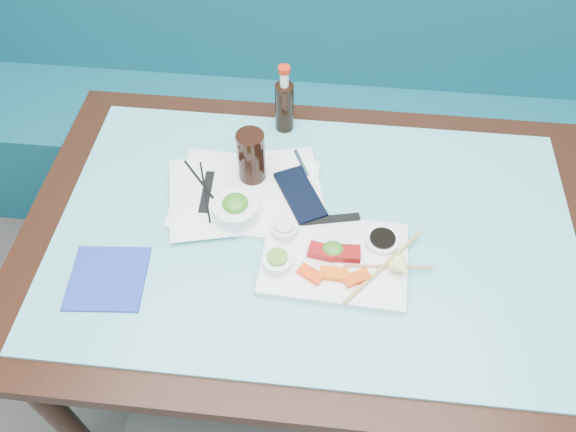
# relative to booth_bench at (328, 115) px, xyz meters

# --- Properties ---
(booth_bench) EXTENTS (3.00, 0.56, 1.17)m
(booth_bench) POSITION_rel_booth_bench_xyz_m (0.00, 0.00, 0.00)
(booth_bench) COLOR #0F5362
(booth_bench) RESTS_ON ground
(dining_table) EXTENTS (1.40, 0.90, 0.75)m
(dining_table) POSITION_rel_booth_bench_xyz_m (0.00, -0.84, 0.29)
(dining_table) COLOR black
(dining_table) RESTS_ON ground
(glass_top) EXTENTS (1.22, 0.76, 0.01)m
(glass_top) POSITION_rel_booth_bench_xyz_m (0.00, -0.84, 0.38)
(glass_top) COLOR #5BB0B7
(glass_top) RESTS_ON dining_table
(sashimi_plate) EXTENTS (0.33, 0.25, 0.02)m
(sashimi_plate) POSITION_rel_booth_bench_xyz_m (0.05, -0.92, 0.39)
(sashimi_plate) COLOR white
(sashimi_plate) RESTS_ON glass_top
(salmon_left) EXTENTS (0.06, 0.05, 0.01)m
(salmon_left) POSITION_rel_booth_bench_xyz_m (0.00, -0.98, 0.41)
(salmon_left) COLOR #FF3A0A
(salmon_left) RESTS_ON sashimi_plate
(salmon_mid) EXTENTS (0.06, 0.03, 0.01)m
(salmon_mid) POSITION_rel_booth_bench_xyz_m (0.05, -0.97, 0.41)
(salmon_mid) COLOR #FF590A
(salmon_mid) RESTS_ON sashimi_plate
(salmon_right) EXTENTS (0.06, 0.05, 0.01)m
(salmon_right) POSITION_rel_booth_bench_xyz_m (0.10, -0.98, 0.41)
(salmon_right) COLOR #F24509
(salmon_right) RESTS_ON sashimi_plate
(tuna_left) EXTENTS (0.06, 0.05, 0.02)m
(tuna_left) POSITION_rel_booth_bench_xyz_m (0.02, -0.92, 0.41)
(tuna_left) COLOR maroon
(tuna_left) RESTS_ON sashimi_plate
(tuna_right) EXTENTS (0.06, 0.04, 0.02)m
(tuna_right) POSITION_rel_booth_bench_xyz_m (0.08, -0.92, 0.41)
(tuna_right) COLOR maroon
(tuna_right) RESTS_ON sashimi_plate
(seaweed_garnish) EXTENTS (0.06, 0.06, 0.03)m
(seaweed_garnish) POSITION_rel_booth_bench_xyz_m (0.05, -0.91, 0.41)
(seaweed_garnish) COLOR #35751B
(seaweed_garnish) RESTS_ON sashimi_plate
(ramekin_wasabi) EXTENTS (0.07, 0.07, 0.03)m
(ramekin_wasabi) POSITION_rel_booth_bench_xyz_m (-0.07, -0.96, 0.41)
(ramekin_wasabi) COLOR white
(ramekin_wasabi) RESTS_ON sashimi_plate
(wasabi_fill) EXTENTS (0.05, 0.05, 0.01)m
(wasabi_fill) POSITION_rel_booth_bench_xyz_m (-0.07, -0.96, 0.43)
(wasabi_fill) COLOR olive
(wasabi_fill) RESTS_ON ramekin_wasabi
(ramekin_ginger) EXTENTS (0.07, 0.07, 0.03)m
(ramekin_ginger) POSITION_rel_booth_bench_xyz_m (-0.07, -0.87, 0.41)
(ramekin_ginger) COLOR white
(ramekin_ginger) RESTS_ON sashimi_plate
(ginger_fill) EXTENTS (0.05, 0.05, 0.01)m
(ginger_fill) POSITION_rel_booth_bench_xyz_m (-0.07, -0.87, 0.43)
(ginger_fill) COLOR #F1DAC6
(ginger_fill) RESTS_ON ramekin_ginger
(soy_dish) EXTENTS (0.09, 0.09, 0.02)m
(soy_dish) POSITION_rel_booth_bench_xyz_m (0.16, -0.87, 0.41)
(soy_dish) COLOR white
(soy_dish) RESTS_ON sashimi_plate
(soy_fill) EXTENTS (0.07, 0.07, 0.01)m
(soy_fill) POSITION_rel_booth_bench_xyz_m (0.16, -0.87, 0.42)
(soy_fill) COLOR black
(soy_fill) RESTS_ON soy_dish
(lemon_wedge) EXTENTS (0.06, 0.06, 0.05)m
(lemon_wedge) POSITION_rel_booth_bench_xyz_m (0.20, -0.95, 0.42)
(lemon_wedge) COLOR #F7FF78
(lemon_wedge) RESTS_ON sashimi_plate
(chopstick_sleeve) EXTENTS (0.14, 0.05, 0.00)m
(chopstick_sleeve) POSITION_rel_booth_bench_xyz_m (0.04, -0.82, 0.40)
(chopstick_sleeve) COLOR black
(chopstick_sleeve) RESTS_ON sashimi_plate
(wooden_chopstick_a) EXTENTS (0.17, 0.21, 0.01)m
(wooden_chopstick_a) POSITION_rel_booth_bench_xyz_m (0.16, -0.94, 0.40)
(wooden_chopstick_a) COLOR tan
(wooden_chopstick_a) RESTS_ON sashimi_plate
(wooden_chopstick_b) EXTENTS (0.20, 0.02, 0.01)m
(wooden_chopstick_b) POSITION_rel_booth_bench_xyz_m (0.17, -0.94, 0.40)
(wooden_chopstick_b) COLOR #AE7552
(wooden_chopstick_b) RESTS_ON sashimi_plate
(serving_tray) EXTENTS (0.35, 0.27, 0.01)m
(serving_tray) POSITION_rel_booth_bench_xyz_m (-0.18, -0.75, 0.39)
(serving_tray) COLOR silver
(serving_tray) RESTS_ON glass_top
(paper_placemat) EXTENTS (0.42, 0.34, 0.00)m
(paper_placemat) POSITION_rel_booth_bench_xyz_m (-0.18, -0.75, 0.40)
(paper_placemat) COLOR white
(paper_placemat) RESTS_ON serving_tray
(seaweed_bowl) EXTENTS (0.12, 0.12, 0.04)m
(seaweed_bowl) POSITION_rel_booth_bench_xyz_m (-0.19, -0.82, 0.42)
(seaweed_bowl) COLOR white
(seaweed_bowl) RESTS_ON serving_tray
(seaweed_salad) EXTENTS (0.08, 0.08, 0.03)m
(seaweed_salad) POSITION_rel_booth_bench_xyz_m (-0.19, -0.82, 0.44)
(seaweed_salad) COLOR #347E1D
(seaweed_salad) RESTS_ON seaweed_bowl
(cola_glass) EXTENTS (0.08, 0.08, 0.14)m
(cola_glass) POSITION_rel_booth_bench_xyz_m (-0.17, -0.69, 0.47)
(cola_glass) COLOR black
(cola_glass) RESTS_ON serving_tray
(navy_pouch) EXTENTS (0.15, 0.19, 0.01)m
(navy_pouch) POSITION_rel_booth_bench_xyz_m (-0.04, -0.75, 0.40)
(navy_pouch) COLOR black
(navy_pouch) RESTS_ON serving_tray
(fork) EXTENTS (0.05, 0.09, 0.01)m
(fork) POSITION_rel_booth_bench_xyz_m (-0.05, -0.64, 0.40)
(fork) COLOR silver
(fork) RESTS_ON serving_tray
(black_chopstick_a) EXTENTS (0.07, 0.19, 0.01)m
(black_chopstick_a) POSITION_rel_booth_bench_xyz_m (-0.28, -0.76, 0.40)
(black_chopstick_a) COLOR black
(black_chopstick_a) RESTS_ON serving_tray
(black_chopstick_b) EXTENTS (0.16, 0.19, 0.01)m
(black_chopstick_b) POSITION_rel_booth_bench_xyz_m (-0.27, -0.76, 0.40)
(black_chopstick_b) COLOR black
(black_chopstick_b) RESTS_ON serving_tray
(tray_sleeve) EXTENTS (0.03, 0.14, 0.00)m
(tray_sleeve) POSITION_rel_booth_bench_xyz_m (-0.27, -0.76, 0.40)
(tray_sleeve) COLOR black
(tray_sleeve) RESTS_ON serving_tray
(cola_bottle_body) EXTENTS (0.06, 0.06, 0.14)m
(cola_bottle_body) POSITION_rel_booth_bench_xyz_m (-0.11, -0.49, 0.45)
(cola_bottle_body) COLOR black
(cola_bottle_body) RESTS_ON glass_top
(cola_bottle_neck) EXTENTS (0.03, 0.03, 0.04)m
(cola_bottle_neck) POSITION_rel_booth_bench_xyz_m (-0.11, -0.49, 0.55)
(cola_bottle_neck) COLOR white
(cola_bottle_neck) RESTS_ON cola_bottle_body
(cola_bottle_cap) EXTENTS (0.03, 0.03, 0.01)m
(cola_bottle_cap) POSITION_rel_booth_bench_xyz_m (-0.11, -0.49, 0.58)
(cola_bottle_cap) COLOR red
(cola_bottle_cap) RESTS_ON cola_bottle_neck
(blue_napkin) EXTENTS (0.18, 0.18, 0.01)m
(blue_napkin) POSITION_rel_booth_bench_xyz_m (-0.45, -1.02, 0.39)
(blue_napkin) COLOR navy
(blue_napkin) RESTS_ON glass_top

